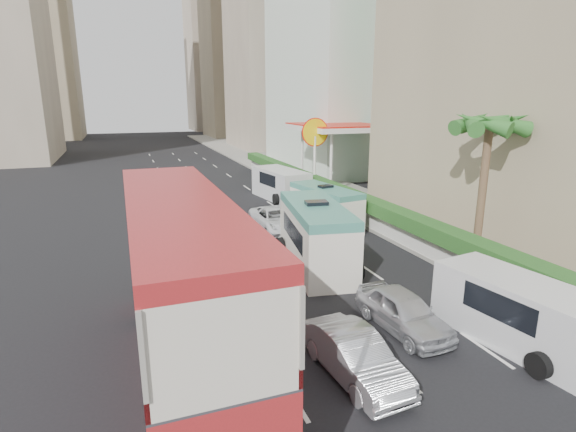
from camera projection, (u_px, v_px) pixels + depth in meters
name	position (u px, v px, depth m)	size (l,w,h in m)	color
ground_plane	(373.00, 335.00, 14.74)	(200.00, 200.00, 0.00)	black
double_decker_bus	(183.00, 290.00, 12.08)	(2.50, 11.00, 5.06)	#AE2225
car_silver_lane_a	(354.00, 376.00, 12.54)	(1.38, 3.97, 1.31)	silver
car_silver_lane_b	(402.00, 330.00, 15.08)	(1.59, 3.96, 1.35)	silver
van_asset	(276.00, 230.00, 26.53)	(2.21, 4.79, 1.33)	silver
minibus_near	(316.00, 236.00, 20.52)	(2.19, 6.58, 2.92)	silver
minibus_far	(325.00, 207.00, 27.07)	(1.81, 5.42, 2.40)	silver
panel_van_near	(518.00, 312.00, 14.05)	(2.08, 5.20, 2.08)	silver
panel_van_far	(281.00, 184.00, 34.66)	(2.29, 5.73, 2.29)	silver
sidewalk	(316.00, 184.00, 40.43)	(6.00, 120.00, 0.18)	#99968C
kerb_wall	(345.00, 207.00, 29.35)	(0.30, 44.00, 1.00)	silver
hedge	(346.00, 194.00, 29.14)	(1.10, 44.00, 0.70)	#2D6626
palm_tree	(482.00, 194.00, 20.14)	(0.36, 0.36, 6.40)	brown
shell_station	(337.00, 157.00, 38.28)	(6.50, 8.00, 5.50)	silver
tower_far_a	(239.00, 24.00, 89.33)	(14.00, 14.00, 44.00)	tan
tower_far_b	(217.00, 47.00, 109.80)	(14.00, 14.00, 40.00)	#B4A38D
tower_left_b	(24.00, 13.00, 83.23)	(16.00, 16.00, 46.00)	tan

